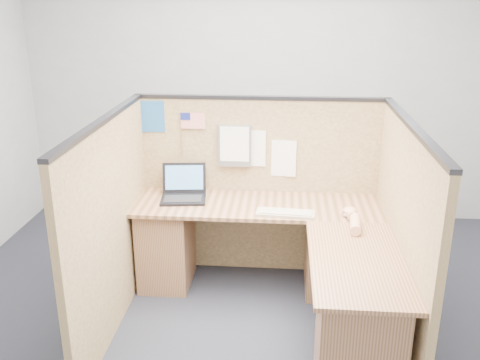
# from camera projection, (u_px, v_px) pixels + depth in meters

# --- Properties ---
(floor) EXTENTS (5.00, 5.00, 0.00)m
(floor) POSITION_uv_depth(u_px,v_px,m) (251.00, 333.00, 3.83)
(floor) COLOR #1E1F2B
(floor) RESTS_ON ground
(wall_back) EXTENTS (5.00, 0.00, 5.00)m
(wall_back) POSITION_uv_depth(u_px,v_px,m) (266.00, 86.00, 5.48)
(wall_back) COLOR #999C9E
(wall_back) RESTS_ON floor
(cubicle_partitions) EXTENTS (2.06, 1.83, 1.53)m
(cubicle_partitions) POSITION_uv_depth(u_px,v_px,m) (256.00, 212.00, 3.98)
(cubicle_partitions) COLOR brown
(cubicle_partitions) RESTS_ON floor
(l_desk) EXTENTS (1.95, 1.75, 0.73)m
(l_desk) POSITION_uv_depth(u_px,v_px,m) (279.00, 267.00, 3.95)
(l_desk) COLOR brown
(l_desk) RESTS_ON floor
(laptop) EXTENTS (0.38, 0.38, 0.26)m
(laptop) POSITION_uv_depth(u_px,v_px,m) (185.00, 190.00, 4.34)
(laptop) COLOR black
(laptop) RESTS_ON l_desk
(keyboard) EXTENTS (0.45, 0.18, 0.03)m
(keyboard) POSITION_uv_depth(u_px,v_px,m) (285.00, 213.00, 4.01)
(keyboard) COLOR #9E937B
(keyboard) RESTS_ON l_desk
(mouse) EXTENTS (0.12, 0.08, 0.05)m
(mouse) POSITION_uv_depth(u_px,v_px,m) (350.00, 214.00, 3.97)
(mouse) COLOR silver
(mouse) RESTS_ON l_desk
(hand_forearm) EXTENTS (0.11, 0.40, 0.08)m
(hand_forearm) POSITION_uv_depth(u_px,v_px,m) (354.00, 220.00, 3.83)
(hand_forearm) COLOR #E0A47B
(hand_forearm) RESTS_ON l_desk
(blue_poster) EXTENTS (0.19, 0.01, 0.26)m
(blue_poster) POSITION_uv_depth(u_px,v_px,m) (153.00, 117.00, 4.36)
(blue_poster) COLOR #21589B
(blue_poster) RESTS_ON cubicle_partitions
(american_flag) EXTENTS (0.21, 0.01, 0.35)m
(american_flag) POSITION_uv_depth(u_px,v_px,m) (190.00, 122.00, 4.34)
(american_flag) COLOR olive
(american_flag) RESTS_ON cubicle_partitions
(file_holder) EXTENTS (0.27, 0.05, 0.34)m
(file_holder) POSITION_uv_depth(u_px,v_px,m) (235.00, 146.00, 4.36)
(file_holder) COLOR slate
(file_holder) RESTS_ON cubicle_partitions
(paper_left) EXTENTS (0.24, 0.03, 0.30)m
(paper_left) POSITION_uv_depth(u_px,v_px,m) (251.00, 148.00, 4.38)
(paper_left) COLOR white
(paper_left) RESTS_ON cubicle_partitions
(paper_right) EXTENTS (0.24, 0.03, 0.31)m
(paper_right) POSITION_uv_depth(u_px,v_px,m) (281.00, 158.00, 4.39)
(paper_right) COLOR white
(paper_right) RESTS_ON cubicle_partitions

